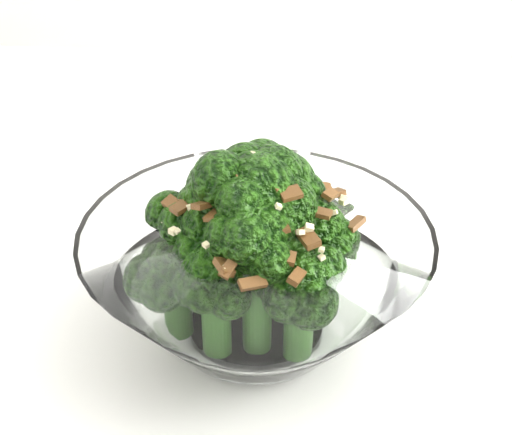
{
  "coord_description": "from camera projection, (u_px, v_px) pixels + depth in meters",
  "views": [
    {
      "loc": [
        -0.03,
        -0.41,
        1.1
      ],
      "look_at": [
        -0.02,
        -0.02,
        0.84
      ],
      "focal_mm": 55.0,
      "sensor_mm": 36.0,
      "label": 1
    }
  ],
  "objects": [
    {
      "name": "table",
      "position": [
        454.0,
        320.0,
        0.63
      ],
      "size": [
        1.27,
        0.91,
        0.75
      ],
      "color": "white",
      "rests_on": "ground"
    },
    {
      "name": "broccoli_dish",
      "position": [
        255.0,
        269.0,
        0.49
      ],
      "size": [
        0.22,
        0.22,
        0.13
      ],
      "color": "white",
      "rests_on": "table"
    }
  ]
}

